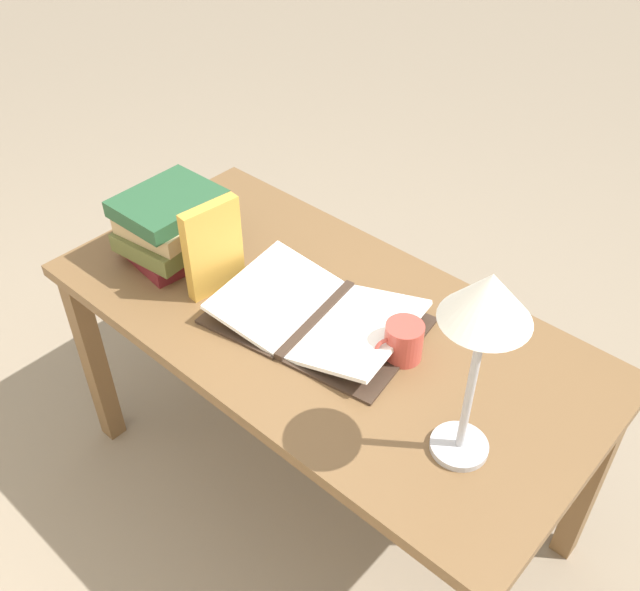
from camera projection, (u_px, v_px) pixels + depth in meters
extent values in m
plane|color=gray|center=(322.00, 484.00, 2.33)|extent=(12.00, 12.00, 0.00)
cube|color=brown|center=(322.00, 322.00, 1.86)|extent=(1.48, 0.74, 0.03)
cube|color=brown|center=(591.00, 478.00, 1.93)|extent=(0.06, 0.06, 0.70)
cube|color=brown|center=(241.00, 268.00, 2.64)|extent=(0.06, 0.06, 0.70)
cube|color=brown|center=(94.00, 360.00, 2.27)|extent=(0.06, 0.06, 0.70)
cube|color=#38281E|center=(316.00, 319.00, 1.83)|extent=(0.08, 0.34, 0.02)
cube|color=#38281E|center=(362.00, 341.00, 1.78)|extent=(0.30, 0.38, 0.01)
cube|color=#38281E|center=(274.00, 302.00, 1.89)|extent=(0.30, 0.38, 0.01)
cube|color=white|center=(359.00, 331.00, 1.77)|extent=(0.28, 0.36, 0.06)
cube|color=white|center=(276.00, 295.00, 1.87)|extent=(0.28, 0.36, 0.06)
cube|color=maroon|center=(175.00, 247.00, 2.05)|extent=(0.25, 0.27, 0.04)
cube|color=brown|center=(173.00, 233.00, 2.02)|extent=(0.25, 0.29, 0.05)
cube|color=tan|center=(170.00, 218.00, 1.98)|extent=(0.25, 0.26, 0.05)
cube|color=#234C2D|center=(168.00, 203.00, 1.95)|extent=(0.23, 0.27, 0.05)
cube|color=#BC8933|center=(213.00, 248.00, 1.86)|extent=(0.05, 0.17, 0.26)
cylinder|color=#ADADB2|center=(459.00, 446.00, 1.52)|extent=(0.13, 0.13, 0.02)
cylinder|color=#ADADB2|center=(471.00, 387.00, 1.40)|extent=(0.02, 0.02, 0.36)
cone|color=silver|center=(489.00, 297.00, 1.25)|extent=(0.17, 0.17, 0.10)
cylinder|color=#B74238|center=(404.00, 341.00, 1.71)|extent=(0.09, 0.09, 0.10)
torus|color=#B74238|center=(385.00, 347.00, 1.70)|extent=(0.03, 0.05, 0.05)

